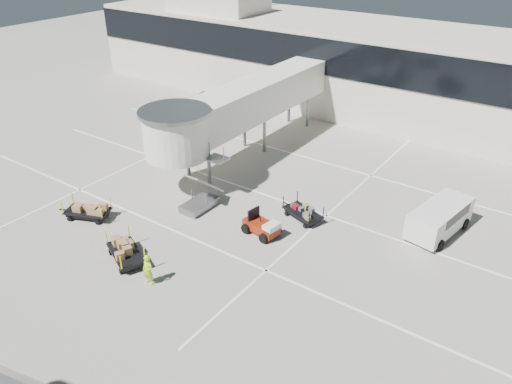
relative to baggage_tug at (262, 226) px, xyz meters
The scene contains 11 objects.
ground 6.16m from the baggage_tug, 127.91° to the right, with size 140.00×140.00×0.00m, color #BAB3A6.
lane_markings 6.34m from the baggage_tug, 134.66° to the left, with size 40.00×30.00×0.02m.
terminal 25.68m from the baggage_tug, 99.33° to the left, with size 64.00×12.11×15.20m.
jet_bridge 11.36m from the baggage_tug, 136.21° to the left, with size 5.70×20.40×6.03m.
baggage_tug is the anchor object (origin of this frame).
suitcase_cart 3.15m from the baggage_tug, 68.70° to the left, with size 3.27×2.08×1.26m.
box_cart_near 8.15m from the baggage_tug, 125.67° to the right, with size 3.58×2.53×1.40m.
box_cart_far 11.31m from the baggage_tug, 154.03° to the right, with size 3.45×2.37×1.35m.
ground_worker 7.64m from the baggage_tug, 106.82° to the right, with size 0.65×0.43×1.78m, color #A9EA18.
minivan 10.87m from the baggage_tug, 36.55° to the left, with size 2.83×5.19×1.87m.
belt_loader 23.66m from the baggage_tug, 135.88° to the left, with size 3.84×2.54×1.74m.
Camera 1 is at (18.10, -16.18, 17.06)m, focal length 35.00 mm.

